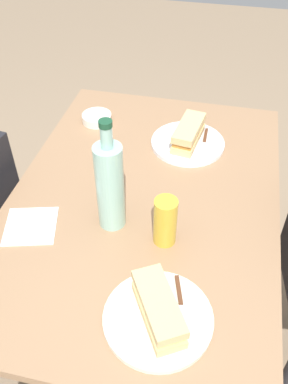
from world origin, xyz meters
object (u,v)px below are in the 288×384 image
(dining_table, at_px, (144,224))
(olive_bowl, at_px, (97,118))
(beer_glass, at_px, (165,221))
(knife_far, at_px, (181,305))
(plate_near, at_px, (188,143))
(plate_far, at_px, (158,318))
(water_bottle, at_px, (110,185))
(knife_near, at_px, (204,142))
(baguette_sandwich_far, at_px, (159,308))
(baguette_sandwich_near, at_px, (189,133))

(dining_table, height_order, olive_bowl, olive_bowl)
(beer_glass, bearing_deg, knife_far, 20.79)
(plate_near, relative_size, plate_far, 1.00)
(water_bottle, bearing_deg, knife_near, 153.01)
(knife_near, bearing_deg, baguette_sandwich_far, -2.05)
(baguette_sandwich_near, height_order, plate_far, baguette_sandwich_near)
(plate_near, bearing_deg, water_bottle, -20.62)
(plate_near, bearing_deg, knife_near, 93.41)
(knife_far, distance_m, olive_bowl, 0.83)
(plate_far, relative_size, baguette_sandwich_far, 1.31)
(baguette_sandwich_far, height_order, olive_bowl, baguette_sandwich_far)
(dining_table, height_order, knife_far, knife_far)
(plate_far, height_order, baguette_sandwich_far, baguette_sandwich_far)
(water_bottle, bearing_deg, baguette_sandwich_far, 34.11)
(plate_near, xyz_separation_m, baguette_sandwich_far, (0.68, 0.03, 0.04))
(dining_table, distance_m, knife_near, 0.35)
(water_bottle, height_order, beer_glass, water_bottle)
(baguette_sandwich_near, height_order, olive_bowl, baguette_sandwich_near)
(water_bottle, height_order, olive_bowl, water_bottle)
(baguette_sandwich_near, xyz_separation_m, plate_far, (0.68, 0.03, -0.04))
(water_bottle, bearing_deg, plate_far, 34.11)
(plate_near, distance_m, baguette_sandwich_far, 0.68)
(baguette_sandwich_near, xyz_separation_m, knife_near, (-0.00, 0.06, -0.03))
(dining_table, distance_m, baguette_sandwich_near, 0.35)
(dining_table, height_order, baguette_sandwich_far, baguette_sandwich_far)
(plate_near, bearing_deg, knife_far, 6.85)
(water_bottle, distance_m, beer_glass, 0.17)
(plate_near, distance_m, knife_near, 0.06)
(plate_far, bearing_deg, knife_far, 131.14)
(water_bottle, distance_m, olive_bowl, 0.53)
(plate_far, bearing_deg, knife_near, 177.95)
(baguette_sandwich_near, relative_size, plate_far, 0.76)
(beer_glass, bearing_deg, water_bottle, -102.19)
(plate_far, xyz_separation_m, knife_far, (-0.04, 0.05, 0.01))
(baguette_sandwich_near, height_order, knife_near, baguette_sandwich_near)
(plate_far, distance_m, water_bottle, 0.35)
(olive_bowl, bearing_deg, baguette_sandwich_far, 26.85)
(knife_near, height_order, beer_glass, beer_glass)
(knife_far, bearing_deg, dining_table, -154.69)
(knife_far, bearing_deg, knife_near, -178.14)
(baguette_sandwich_far, bearing_deg, dining_table, -162.84)
(dining_table, relative_size, plate_far, 4.60)
(baguette_sandwich_near, bearing_deg, plate_far, 2.64)
(dining_table, xyz_separation_m, olive_bowl, (-0.36, -0.26, 0.13))
(knife_far, bearing_deg, beer_glass, -159.21)
(dining_table, bearing_deg, plate_far, 17.16)
(knife_near, relative_size, olive_bowl, 1.67)
(knife_near, bearing_deg, olive_bowl, -99.54)
(olive_bowl, bearing_deg, plate_near, 78.44)
(plate_far, distance_m, olive_bowl, 0.84)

